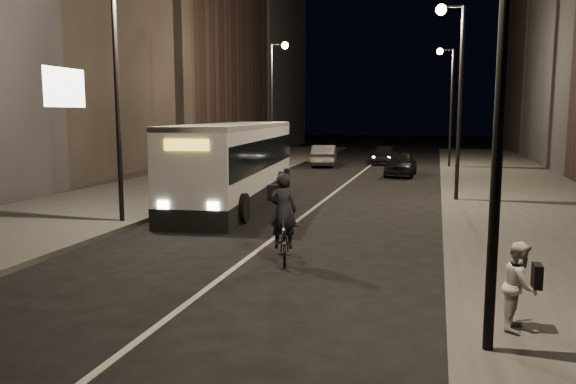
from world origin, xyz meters
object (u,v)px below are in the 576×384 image
Objects in this scene: streetlight_right_mid at (454,76)px; streetlight_right_far at (448,91)px; streetlight_right_near at (485,2)px; cyclist_on_bicycle at (284,232)px; pedestrian_woman at (520,286)px; streetlight_left_far at (275,89)px; car_mid at (324,156)px; city_bus at (236,160)px; car_far at (384,155)px; car_near at (401,164)px; streetlight_left_near at (123,65)px.

streetlight_right_mid and streetlight_right_far have the same top height.
streetlight_right_near is at bearing -90.00° from streetlight_right_mid.
cyclist_on_bicycle is 6.37m from pedestrian_woman.
streetlight_left_far is (-10.66, 26.00, 0.00)m from streetlight_right_near.
car_mid is at bearing -177.28° from streetlight_right_far.
pedestrian_woman is at bearing -52.13° from cyclist_on_bicycle.
city_bus is 2.78× the size of car_far.
car_far is (4.32, 21.02, -1.18)m from city_bus.
streetlight_left_far is 9.20m from car_near.
streetlight_right_mid is 1.00× the size of streetlight_left_far.
cyclist_on_bicycle is 27.12m from car_mid.
streetlight_right_mid is at bearing 36.88° from streetlight_left_near.
streetlight_left_near reaches higher than cyclist_on_bicycle.
city_bus is at bearing 101.31° from cyclist_on_bicycle.
streetlight_right_near is 28.10m from streetlight_left_far.
streetlight_left_far is (0.00, 18.00, 0.00)m from streetlight_left_near.
car_far is (4.04, 3.11, -0.11)m from car_mid.
streetlight_right_near and streetlight_left_far have the same top height.
car_near is 0.95× the size of car_far.
city_bus reaches higher than cyclist_on_bicycle.
streetlight_right_mid is at bearing 15.85° from pedestrian_woman.
car_mid is (-9.40, 30.56, -0.13)m from pedestrian_woman.
streetlight_left_near is at bearing -108.92° from car_far.
car_mid is (-8.57, 31.59, -4.59)m from streetlight_right_near.
streetlight_left_near is 20.56m from car_near.
streetlight_left_far is 0.64× the size of city_bus.
streetlight_right_far is at bearing 174.81° from car_mid.
car_near is at bearing 104.64° from streetlight_right_mid.
streetlight_right_mid is (0.00, 16.00, 0.00)m from streetlight_right_near.
streetlight_right_near is at bearing -67.70° from streetlight_left_far.
streetlight_right_near is 16.68m from city_bus.
streetlight_right_mid is 1.00× the size of streetlight_left_near.
streetlight_left_near reaches higher than pedestrian_woman.
streetlight_right_far reaches higher than city_bus.
city_bus is at bearing 122.88° from streetlight_right_near.
streetlight_right_mid is at bearing 90.00° from streetlight_right_near.
streetlight_right_mid is 1.78× the size of car_far.
streetlight_left_far is 1.87× the size of car_near.
streetlight_right_mid is at bearing -73.33° from car_near.
streetlight_left_near is 1.73× the size of car_mid.
streetlight_left_far reaches higher than pedestrian_woman.
cyclist_on_bicycle is (-4.30, -27.19, -4.59)m from streetlight_right_far.
streetlight_left_far is at bearing 92.59° from city_bus.
pedestrian_woman is at bearing -58.39° from city_bus.
city_bus is 17.94m from car_mid.
city_bus is 15.97m from pedestrian_woman.
car_mid is 1.03× the size of car_far.
pedestrian_woman is at bearing -31.24° from streetlight_left_near.
streetlight_left_near is 5.42× the size of pedestrian_woman.
streetlight_right_far is (0.00, 32.00, 0.00)m from streetlight_right_near.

